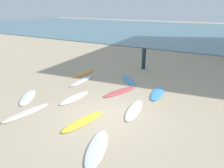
% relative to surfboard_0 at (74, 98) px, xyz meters
% --- Properties ---
extents(ground_plane, '(120.00, 120.00, 0.00)m').
position_rel_surfboard_0_xyz_m(ground_plane, '(2.37, -0.72, -0.04)').
color(ground_plane, tan).
extents(ocean_water, '(120.00, 40.00, 0.08)m').
position_rel_surfboard_0_xyz_m(ocean_water, '(2.37, 34.17, 0.00)').
color(ocean_water, slate).
rests_on(ocean_water, ground_plane).
extents(surfboard_0, '(0.59, 2.01, 0.08)m').
position_rel_surfboard_0_xyz_m(surfboard_0, '(0.00, 0.00, 0.00)').
color(surfboard_0, white).
rests_on(surfboard_0, ground_plane).
extents(surfboard_1, '(0.93, 2.12, 0.08)m').
position_rel_surfboard_0_xyz_m(surfboard_1, '(3.21, 2.68, 0.00)').
color(surfboard_1, '#45A0DD').
rests_on(surfboard_1, ground_plane).
extents(surfboard_2, '(0.67, 2.22, 0.09)m').
position_rel_surfboard_0_xyz_m(surfboard_2, '(-1.32, 2.15, 0.01)').
color(surfboard_2, silver).
rests_on(surfboard_2, ground_plane).
extents(surfboard_3, '(1.08, 2.30, 0.08)m').
position_rel_surfboard_0_xyz_m(surfboard_3, '(1.46, 1.90, -0.00)').
color(surfboard_3, '#DB4C4F').
rests_on(surfboard_3, ground_plane).
extents(surfboard_4, '(1.35, 2.17, 0.08)m').
position_rel_surfboard_0_xyz_m(surfboard_4, '(3.28, -2.74, 0.00)').
color(surfboard_4, silver).
rests_on(surfboard_4, ground_plane).
extents(surfboard_5, '(0.63, 2.26, 0.09)m').
position_rel_surfboard_0_xyz_m(surfboard_5, '(-0.64, -2.28, 0.01)').
color(surfboard_5, '#F2DED0').
rests_on(surfboard_5, ground_plane).
extents(surfboard_6, '(0.57, 2.11, 0.07)m').
position_rel_surfboard_0_xyz_m(surfboard_6, '(-2.21, 3.49, -0.00)').
color(surfboard_6, orange).
rests_on(surfboard_6, ground_plane).
extents(surfboard_7, '(0.78, 2.22, 0.08)m').
position_rel_surfboard_0_xyz_m(surfboard_7, '(1.84, -1.60, -0.00)').
color(surfboard_7, yellow).
rests_on(surfboard_7, ground_plane).
extents(surfboard_8, '(1.69, 1.97, 0.07)m').
position_rel_surfboard_0_xyz_m(surfboard_8, '(-1.99, -1.15, -0.00)').
color(surfboard_8, silver).
rests_on(surfboard_8, ground_plane).
extents(surfboard_9, '(1.90, 1.94, 0.06)m').
position_rel_surfboard_0_xyz_m(surfboard_9, '(0.94, 3.81, -0.01)').
color(surfboard_9, '#4A9BD1').
rests_on(surfboard_9, ground_plane).
extents(surfboard_10, '(1.01, 2.28, 0.08)m').
position_rel_surfboard_0_xyz_m(surfboard_10, '(3.06, 0.33, 0.00)').
color(surfboard_10, white).
rests_on(surfboard_10, ground_plane).
extents(beachgoer_mid, '(0.34, 0.34, 1.67)m').
position_rel_surfboard_0_xyz_m(beachgoer_mid, '(0.60, 6.73, 0.89)').
color(beachgoer_mid, '#1E3342').
rests_on(beachgoer_mid, ground_plane).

